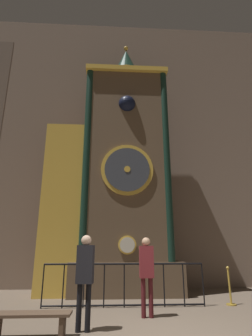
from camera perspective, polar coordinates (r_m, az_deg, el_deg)
name	(u,v)px	position (r m, az deg, el deg)	size (l,w,h in m)	color
cathedral_back_wall	(133,140)	(12.43, 1.48, 6.17)	(24.00, 0.32, 12.88)	#7A6656
clock_tower	(114,177)	(10.23, -2.54, -1.88)	(5.02, 1.79, 10.41)	brown
railing_fence	(124,283)	(8.04, -0.40, -23.67)	(4.55, 0.05, 1.15)	black
visitor_near	(85,271)	(5.92, -8.91, -21.31)	(0.37, 0.27, 1.85)	black
visitor_far	(147,268)	(6.95, 4.49, -20.81)	(0.34, 0.23, 1.83)	#461518
stanchion_post	(230,292)	(8.90, 21.73, -23.82)	(0.28, 0.28, 1.05)	#B28E33
visitor_bench	(30,320)	(5.85, -20.15, -28.59)	(1.49, 0.40, 0.44)	brown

